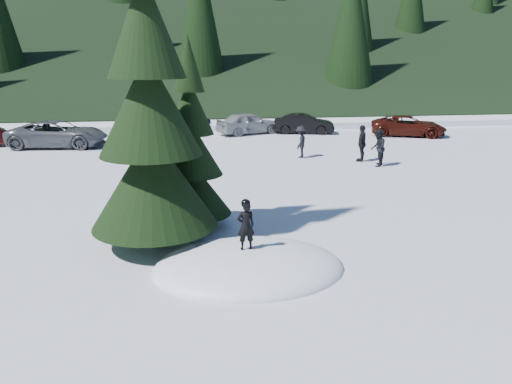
{
  "coord_description": "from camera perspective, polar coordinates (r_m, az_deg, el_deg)",
  "views": [
    {
      "loc": [
        -1.38,
        -10.68,
        4.78
      ],
      "look_at": [
        0.56,
        2.71,
        1.1
      ],
      "focal_mm": 35.0,
      "sensor_mm": 36.0,
      "label": 1
    }
  ],
  "objects": [
    {
      "name": "child_skier",
      "position": [
        11.41,
        -1.17,
        -3.89
      ],
      "size": [
        0.45,
        0.33,
        1.13
      ],
      "primitive_type": "imported",
      "rotation": [
        0.0,
        0.0,
        3.28
      ],
      "color": "black",
      "rests_on": "snow_mound"
    },
    {
      "name": "car_4",
      "position": [
        31.95,
        -0.88,
        7.88
      ],
      "size": [
        4.41,
        3.04,
        1.39
      ],
      "primitive_type": "imported",
      "rotation": [
        0.0,
        0.0,
        1.95
      ],
      "color": "gray",
      "rests_on": "ground"
    },
    {
      "name": "spruce_tall",
      "position": [
        12.59,
        -12.05,
        8.22
      ],
      "size": [
        3.2,
        3.2,
        8.6
      ],
      "color": "#311C10",
      "rests_on": "ground"
    },
    {
      "name": "snow_mound",
      "position": [
        11.78,
        -0.81,
        -8.73
      ],
      "size": [
        4.48,
        3.52,
        0.96
      ],
      "primitive_type": "ellipsoid",
      "color": "white",
      "rests_on": "ground"
    },
    {
      "name": "car_2",
      "position": [
        29.28,
        -21.71,
        6.19
      ],
      "size": [
        5.43,
        2.93,
        1.45
      ],
      "primitive_type": "imported",
      "rotation": [
        0.0,
        0.0,
        1.47
      ],
      "color": "#56595E",
      "rests_on": "ground"
    },
    {
      "name": "adult_2",
      "position": [
        24.44,
        5.15,
        5.72
      ],
      "size": [
        0.95,
        1.15,
        1.54
      ],
      "primitive_type": "imported",
      "rotation": [
        0.0,
        0.0,
        4.27
      ],
      "color": "black",
      "rests_on": "ground"
    },
    {
      "name": "car_3",
      "position": [
        33.28,
        -9.11,
        8.0
      ],
      "size": [
        5.23,
        3.23,
        1.41
      ],
      "primitive_type": "imported",
      "rotation": [
        0.0,
        0.0,
        1.85
      ],
      "color": "#100E34",
      "rests_on": "ground"
    },
    {
      "name": "ground",
      "position": [
        11.78,
        -0.81,
        -8.73
      ],
      "size": [
        200.0,
        200.0,
        0.0
      ],
      "primitive_type": "plane",
      "color": "white",
      "rests_on": "ground"
    },
    {
      "name": "adult_1",
      "position": [
        23.98,
        12.01,
        5.47
      ],
      "size": [
        0.9,
        1.07,
        1.72
      ],
      "primitive_type": "imported",
      "rotation": [
        0.0,
        0.0,
        4.14
      ],
      "color": "black",
      "rests_on": "ground"
    },
    {
      "name": "car_6",
      "position": [
        32.58,
        17.02,
        7.24
      ],
      "size": [
        4.97,
        3.57,
        1.26
      ],
      "primitive_type": "imported",
      "rotation": [
        0.0,
        0.0,
        1.2
      ],
      "color": "#3A100A",
      "rests_on": "ground"
    },
    {
      "name": "adult_0",
      "position": [
        23.05,
        13.77,
        4.93
      ],
      "size": [
        0.94,
        1.02,
        1.67
      ],
      "primitive_type": "imported",
      "rotation": [
        0.0,
        0.0,
        4.22
      ],
      "color": "black",
      "rests_on": "ground"
    },
    {
      "name": "spruce_short",
      "position": [
        14.13,
        -7.39,
        4.17
      ],
      "size": [
        2.2,
        2.2,
        5.37
      ],
      "color": "#311C10",
      "rests_on": "ground"
    },
    {
      "name": "car_5",
      "position": [
        32.39,
        5.5,
        7.79
      ],
      "size": [
        4.03,
        2.17,
        1.26
      ],
      "primitive_type": "imported",
      "rotation": [
        0.0,
        0.0,
        1.34
      ],
      "color": "black",
      "rests_on": "ground"
    }
  ]
}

